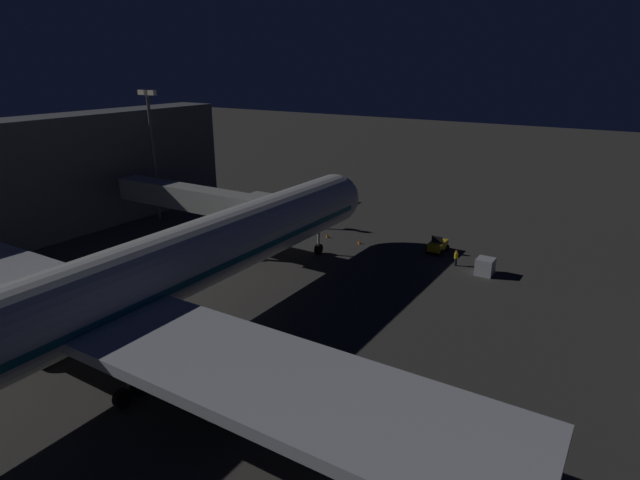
# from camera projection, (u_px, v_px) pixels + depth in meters

# --- Properties ---
(ground_plane) EXTENTS (320.00, 320.00, 0.00)m
(ground_plane) POSITION_uv_depth(u_px,v_px,m) (190.00, 326.00, 42.53)
(ground_plane) COLOR #383533
(airliner_at_gate) EXTENTS (56.82, 67.61, 19.07)m
(airliner_at_gate) POSITION_uv_depth(u_px,v_px,m) (96.00, 298.00, 34.49)
(airliner_at_gate) COLOR silver
(airliner_at_gate) RESTS_ON ground_plane
(jet_bridge) EXTENTS (22.18, 3.40, 7.14)m
(jet_bridge) POSITION_uv_depth(u_px,v_px,m) (204.00, 200.00, 58.39)
(jet_bridge) COLOR #9E9E99
(jet_bridge) RESTS_ON ground_plane
(apron_floodlight_mast) EXTENTS (2.90, 0.50, 16.86)m
(apron_floodlight_mast) POSITION_uv_depth(u_px,v_px,m) (152.00, 146.00, 68.01)
(apron_floodlight_mast) COLOR #59595E
(apron_floodlight_mast) RESTS_ON ground_plane
(pushback_tug) EXTENTS (1.86, 2.73, 1.95)m
(pushback_tug) POSITION_uv_depth(u_px,v_px,m) (438.00, 246.00, 58.65)
(pushback_tug) COLOR yellow
(pushback_tug) RESTS_ON ground_plane
(baggage_container_near_belt) EXTENTS (1.67, 1.72, 1.69)m
(baggage_container_near_belt) POSITION_uv_depth(u_px,v_px,m) (485.00, 267.00, 52.46)
(baggage_container_near_belt) COLOR #B7BABF
(baggage_container_near_belt) RESTS_ON ground_plane
(ground_crew_near_nose_gear) EXTENTS (0.40, 0.40, 1.69)m
(ground_crew_near_nose_gear) POSITION_uv_depth(u_px,v_px,m) (456.00, 257.00, 54.70)
(ground_crew_near_nose_gear) COLOR black
(ground_crew_near_nose_gear) RESTS_ON ground_plane
(traffic_cone_nose_port) EXTENTS (0.36, 0.36, 0.55)m
(traffic_cone_nose_port) POSITION_uv_depth(u_px,v_px,m) (359.00, 242.00, 61.49)
(traffic_cone_nose_port) COLOR orange
(traffic_cone_nose_port) RESTS_ON ground_plane
(traffic_cone_nose_starboard) EXTENTS (0.36, 0.36, 0.55)m
(traffic_cone_nose_starboard) POSITION_uv_depth(u_px,v_px,m) (327.00, 235.00, 63.70)
(traffic_cone_nose_starboard) COLOR orange
(traffic_cone_nose_starboard) RESTS_ON ground_plane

